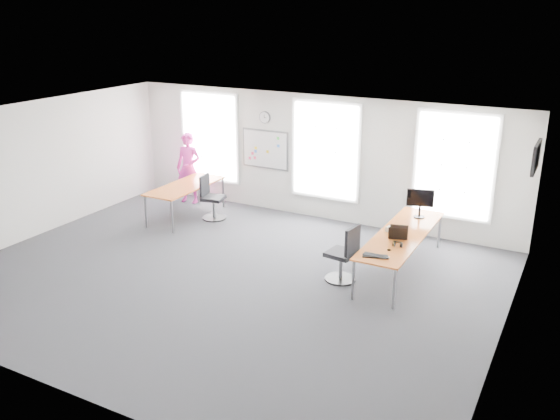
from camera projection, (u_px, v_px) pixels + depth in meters
The scene contains 24 objects.
floor at pixel (225, 278), 11.35m from camera, with size 10.00×10.00×0.00m, color #242429.
ceiling at pixel (220, 122), 10.37m from camera, with size 10.00×10.00×0.00m, color silver.
wall_back at pixel (315, 157), 14.20m from camera, with size 10.00×10.00×0.00m, color silver.
wall_front at pixel (49, 291), 7.53m from camera, with size 10.00×10.00×0.00m, color silver.
wall_left at pixel (33, 170), 13.09m from camera, with size 10.00×10.00×0.00m, color silver.
wall_right at pixel (510, 255), 8.63m from camera, with size 10.00×10.00×0.00m, color silver.
window_left at pixel (210, 137), 15.44m from camera, with size 1.60×0.06×2.20m, color white.
window_mid at pixel (326, 151), 13.97m from camera, with size 1.60×0.06×2.20m, color white.
window_right at pixel (454, 166), 12.63m from camera, with size 1.60×0.06×2.20m, color white.
desk_right at pixel (402, 236), 11.41m from camera, with size 0.86×3.24×0.79m.
desk_left at pixel (186, 188), 14.40m from camera, with size 0.89×2.23×0.81m.
chair_right at pixel (344, 257), 11.07m from camera, with size 0.60×0.60×1.12m.
chair_left at pixel (211, 200), 14.38m from camera, with size 0.58×0.58×1.09m.
person at pixel (189, 168), 15.46m from camera, with size 0.68×0.44×1.85m, color #DC30A3.
whiteboard at pixel (265, 149), 14.76m from camera, with size 1.20×0.03×0.90m, color white.
wall_clock at pixel (265, 117), 14.50m from camera, with size 0.30×0.30×0.04m, color gray.
tv at pixel (536, 157), 10.89m from camera, with size 0.06×0.90×0.55m, color black.
keyboard at pixel (375, 256), 10.33m from camera, with size 0.44×0.16×0.02m, color black.
mouse at pixel (387, 258), 10.24m from camera, with size 0.07×0.12×0.04m, color black.
lens_cap at pixel (389, 250), 10.61m from camera, with size 0.07×0.07×0.01m, color black.
headphones at pixel (397, 244), 10.75m from camera, with size 0.18×0.09×0.10m.
laptop_sleeve at pixel (398, 233), 11.05m from camera, with size 0.35×0.26×0.28m.
paper_stack at pixel (394, 230), 11.44m from camera, with size 0.29×0.22×0.10m, color beige.
monitor at pixel (420, 201), 12.13m from camera, with size 0.54×0.22×0.61m.
Camera 1 is at (5.79, -8.59, 4.93)m, focal length 38.00 mm.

